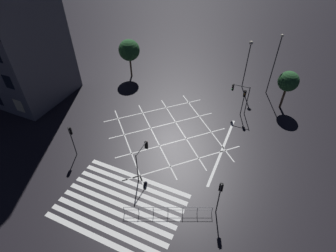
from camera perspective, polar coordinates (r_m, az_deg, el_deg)
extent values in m
plane|color=black|center=(33.05, 0.00, -1.62)|extent=(200.00, 200.00, 0.00)
cube|color=silver|center=(28.39, -6.42, -11.13)|extent=(11.74, 0.50, 0.01)
cube|color=silver|center=(27.93, -7.33, -12.43)|extent=(11.74, 0.50, 0.01)
cube|color=silver|center=(27.50, -8.28, -13.77)|extent=(11.74, 0.50, 0.01)
cube|color=silver|center=(27.08, -9.27, -15.15)|extent=(11.74, 0.50, 0.01)
cube|color=silver|center=(26.70, -10.30, -16.57)|extent=(11.74, 0.50, 0.01)
cube|color=silver|center=(26.33, -11.38, -18.02)|extent=(11.74, 0.50, 0.01)
cube|color=silver|center=(25.99, -12.51, -19.50)|extent=(11.74, 0.50, 0.01)
cube|color=silver|center=(25.68, -13.68, -21.02)|extent=(11.74, 0.50, 0.01)
cube|color=silver|center=(25.40, -14.91, -22.56)|extent=(11.74, 0.50, 0.01)
cube|color=silver|center=(29.67, 3.66, -7.91)|extent=(10.24, 10.24, 0.01)
cube|color=silver|center=(32.05, -8.76, -3.84)|extent=(10.24, 10.24, 0.01)
cube|color=silver|center=(31.86, 1.13, -3.57)|extent=(10.24, 10.24, 0.01)
cube|color=silver|center=(32.62, -2.85, -2.35)|extent=(10.24, 10.24, 0.01)
cube|color=silver|center=(34.27, -1.05, 0.20)|extent=(10.24, 10.24, 0.01)
cube|color=silver|center=(33.55, 2.77, -0.90)|extent=(10.24, 10.24, 0.01)
cube|color=silver|center=(36.86, -2.92, 3.46)|extent=(10.24, 10.24, 0.01)
cube|color=silver|center=(34.80, 8.04, 0.47)|extent=(10.24, 10.24, 0.01)
cube|color=silver|center=(31.65, 11.75, -5.03)|extent=(0.30, 11.74, 0.01)
cube|color=beige|center=(39.39, -29.72, 3.82)|extent=(1.40, 0.06, 1.80)
cube|color=black|center=(37.70, -31.48, 8.14)|extent=(1.40, 0.06, 1.80)
cylinder|color=#2D2D30|center=(30.87, -20.01, -3.25)|extent=(0.11, 0.11, 4.03)
cube|color=black|center=(29.98, -20.49, -0.98)|extent=(0.28, 0.16, 0.90)
sphere|color=black|center=(29.85, -20.49, -0.42)|extent=(0.18, 0.18, 0.18)
sphere|color=black|center=(30.03, -20.36, -0.86)|extent=(0.18, 0.18, 0.18)
sphere|color=green|center=(30.22, -20.23, -1.28)|extent=(0.18, 0.18, 0.18)
cube|color=black|center=(29.93, -20.60, -1.09)|extent=(0.36, 0.02, 0.98)
cylinder|color=#2D2D30|center=(36.21, 15.96, 4.88)|extent=(0.11, 0.11, 3.97)
cube|color=black|center=(35.29, 16.35, 6.72)|extent=(0.28, 0.16, 0.90)
sphere|color=black|center=(35.04, 16.41, 7.04)|extent=(0.18, 0.18, 0.18)
sphere|color=orange|center=(35.20, 16.32, 6.63)|extent=(0.18, 0.18, 0.18)
sphere|color=black|center=(35.36, 16.23, 6.23)|extent=(0.18, 0.18, 0.18)
cube|color=black|center=(35.37, 16.38, 6.79)|extent=(0.36, 0.02, 0.98)
cylinder|color=#2D2D30|center=(36.48, 16.84, 5.28)|extent=(0.11, 0.11, 4.29)
cylinder|color=#2D2D30|center=(35.50, 15.77, 8.35)|extent=(2.14, 0.09, 0.09)
cube|color=black|center=(35.84, 13.98, 8.17)|extent=(0.16, 0.28, 0.90)
sphere|color=black|center=(35.70, 13.88, 8.62)|extent=(0.18, 0.18, 0.18)
sphere|color=black|center=(35.85, 13.81, 8.21)|extent=(0.18, 0.18, 0.18)
sphere|color=green|center=(36.01, 13.73, 7.81)|extent=(0.18, 0.18, 0.18)
cube|color=black|center=(35.83, 14.12, 8.13)|extent=(0.02, 0.36, 0.98)
cylinder|color=#2D2D30|center=(24.57, 10.94, -15.34)|extent=(0.11, 0.11, 4.19)
cube|color=black|center=(23.37, 11.52, -12.86)|extent=(0.28, 0.16, 0.90)
sphere|color=black|center=(23.20, 11.69, -12.21)|extent=(0.18, 0.18, 0.18)
sphere|color=black|center=(23.44, 11.60, -12.66)|extent=(0.18, 0.18, 0.18)
sphere|color=green|center=(23.67, 11.50, -13.10)|extent=(0.18, 0.18, 0.18)
cube|color=black|center=(23.31, 11.46, -13.03)|extent=(0.36, 0.02, 0.98)
cylinder|color=#2D2D30|center=(26.76, -6.72, -9.07)|extent=(0.11, 0.11, 3.80)
cylinder|color=#2D2D30|center=(26.09, -5.86, -4.93)|extent=(0.09, 2.16, 0.09)
cube|color=black|center=(27.07, -4.71, -4.12)|extent=(0.28, 0.16, 0.90)
sphere|color=red|center=(26.93, -4.63, -3.51)|extent=(0.18, 0.18, 0.18)
sphere|color=black|center=(27.14, -4.60, -3.97)|extent=(0.18, 0.18, 0.18)
sphere|color=black|center=(27.34, -4.57, -4.42)|extent=(0.18, 0.18, 0.18)
cube|color=black|center=(27.01, -4.80, -4.24)|extent=(0.36, 0.02, 0.98)
cylinder|color=#2D2D30|center=(41.86, 16.64, 12.28)|extent=(0.14, 0.14, 7.02)
sphere|color=#F4EAC6|center=(40.36, 17.65, 16.87)|extent=(0.56, 0.56, 0.56)
cylinder|color=#2D2D30|center=(39.07, -27.25, 8.19)|extent=(0.14, 0.14, 8.16)
sphere|color=#F4EAC6|center=(37.32, -29.22, 13.59)|extent=(0.41, 0.41, 0.41)
cylinder|color=#2D2D30|center=(41.09, 21.95, 11.86)|extent=(0.14, 0.14, 8.77)
sphere|color=#F4EAC6|center=(39.36, 23.62, 17.57)|extent=(0.41, 0.41, 0.41)
cylinder|color=brown|center=(39.82, 23.72, 5.66)|extent=(0.31, 0.31, 3.20)
sphere|color=#235128|center=(38.54, 24.74, 8.84)|extent=(2.71, 2.71, 2.71)
cylinder|color=brown|center=(44.46, -8.09, 12.60)|extent=(0.28, 0.28, 3.35)
sphere|color=#235128|center=(43.20, -8.46, 16.03)|extent=(3.33, 3.33, 3.33)
cylinder|color=gray|center=(25.71, -9.57, -17.65)|extent=(0.05, 0.05, 1.05)
cylinder|color=gray|center=(25.53, -6.41, -17.78)|extent=(0.05, 0.05, 1.05)
cylinder|color=gray|center=(25.42, -3.22, -17.85)|extent=(0.05, 0.05, 1.05)
cylinder|color=gray|center=(25.38, 0.00, -17.88)|extent=(0.05, 0.05, 1.05)
cylinder|color=gray|center=(25.42, 3.22, -17.85)|extent=(0.05, 0.05, 1.05)
cylinder|color=gray|center=(25.53, 6.41, -17.78)|extent=(0.05, 0.05, 1.05)
cylinder|color=gray|center=(25.71, 9.57, -17.65)|extent=(0.05, 0.05, 1.05)
cylinder|color=gray|center=(24.97, 0.00, -17.30)|extent=(7.46, 3.34, 0.04)
cylinder|color=gray|center=(25.34, 0.00, -17.82)|extent=(7.46, 3.34, 0.04)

